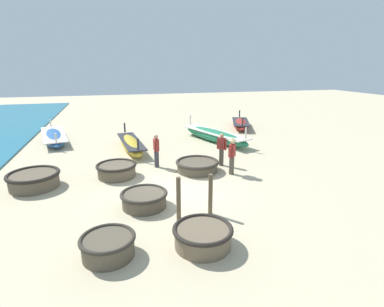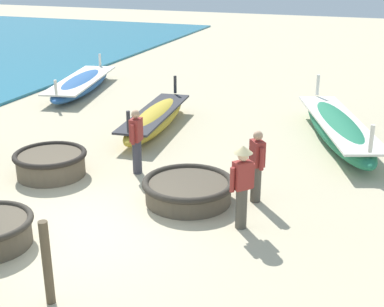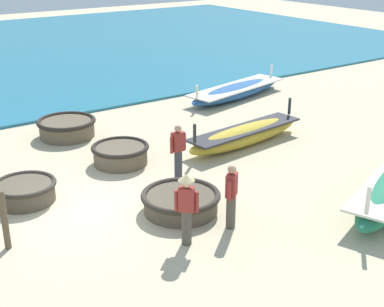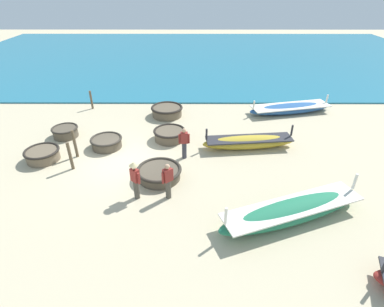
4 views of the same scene
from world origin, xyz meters
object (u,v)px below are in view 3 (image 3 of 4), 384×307
at_px(long_boat_white_hull, 245,135).
at_px(fisherman_with_hat, 187,205).
at_px(coracle_center, 181,201).
at_px(coracle_upturned, 67,127).
at_px(coracle_far_left, 120,154).
at_px(mooring_post_shoreline, 5,220).
at_px(long_boat_ochre_hull, 237,91).
at_px(fisherman_crouching, 178,150).
at_px(coracle_weathered, 25,191).
at_px(fisherman_by_coracle, 231,195).

height_order(long_boat_white_hull, fisherman_with_hat, fisherman_with_hat).
distance_m(coracle_center, fisherman_with_hat, 1.70).
relative_size(coracle_upturned, coracle_far_left, 1.15).
height_order(long_boat_white_hull, mooring_post_shoreline, mooring_post_shoreline).
xyz_separation_m(long_boat_ochre_hull, mooring_post_shoreline, (6.56, -11.74, 0.39)).
xyz_separation_m(coracle_upturned, mooring_post_shoreline, (6.02, -3.87, 0.34)).
bearing_deg(fisherman_crouching, coracle_far_left, -155.73).
height_order(coracle_weathered, long_boat_white_hull, long_boat_white_hull).
bearing_deg(long_boat_white_hull, coracle_upturned, -132.26).
relative_size(fisherman_by_coracle, fisherman_with_hat, 0.94).
height_order(coracle_upturned, long_boat_ochre_hull, long_boat_ochre_hull).
distance_m(long_boat_ochre_hull, fisherman_crouching, 8.70).
distance_m(coracle_weathered, fisherman_crouching, 4.17).
bearing_deg(long_boat_ochre_hull, fisherman_with_hat, -44.45).
relative_size(fisherman_by_coracle, mooring_post_shoreline, 1.15).
height_order(fisherman_crouching, fisherman_with_hat, fisherman_with_hat).
distance_m(coracle_far_left, long_boat_ochre_hull, 8.36).
relative_size(coracle_upturned, fisherman_by_coracle, 1.26).
height_order(fisherman_by_coracle, mooring_post_shoreline, fisherman_by_coracle).
xyz_separation_m(coracle_center, mooring_post_shoreline, (-0.71, -4.03, 0.41)).
bearing_deg(coracle_far_left, fisherman_crouching, 24.27).
height_order(coracle_far_left, long_boat_ochre_hull, long_boat_ochre_hull).
bearing_deg(coracle_far_left, fisherman_with_hat, -11.08).
distance_m(coracle_weathered, coracle_center, 4.02).
bearing_deg(coracle_weathered, mooring_post_shoreline, -28.08).
height_order(coracle_weathered, coracle_upturned, coracle_upturned).
bearing_deg(fisherman_crouching, long_boat_ochre_hull, 129.91).
bearing_deg(mooring_post_shoreline, coracle_center, 80.07).
relative_size(coracle_far_left, coracle_center, 0.88).
bearing_deg(coracle_upturned, coracle_weathered, -34.85).
bearing_deg(coracle_weathered, coracle_center, 47.48).
relative_size(coracle_far_left, fisherman_by_coracle, 1.10).
distance_m(fisherman_crouching, fisherman_by_coracle, 3.08).
bearing_deg(coracle_center, fisherman_with_hat, -28.92).
xyz_separation_m(coracle_upturned, coracle_far_left, (3.17, 0.38, -0.02)).
relative_size(coracle_weathered, coracle_upturned, 0.81).
height_order(coracle_center, mooring_post_shoreline, mooring_post_shoreline).
bearing_deg(fisherman_crouching, coracle_weathered, -104.24).
bearing_deg(mooring_post_shoreline, long_boat_ochre_hull, 119.19).
height_order(coracle_far_left, fisherman_crouching, fisherman_crouching).
distance_m(coracle_weathered, mooring_post_shoreline, 2.31).
distance_m(fisherman_by_coracle, mooring_post_shoreline, 4.97).
distance_m(coracle_center, long_boat_ochre_hull, 10.59).
xyz_separation_m(coracle_center, fisherman_with_hat, (1.36, -0.75, 0.68)).
relative_size(coracle_upturned, mooring_post_shoreline, 1.45).
distance_m(long_boat_ochre_hull, fisherman_with_hat, 12.10).
bearing_deg(fisherman_crouching, coracle_center, -31.77).
distance_m(long_boat_ochre_hull, mooring_post_shoreline, 13.45).
xyz_separation_m(fisherman_with_hat, mooring_post_shoreline, (-2.06, -3.28, -0.27)).
height_order(coracle_center, long_boat_white_hull, long_boat_white_hull).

